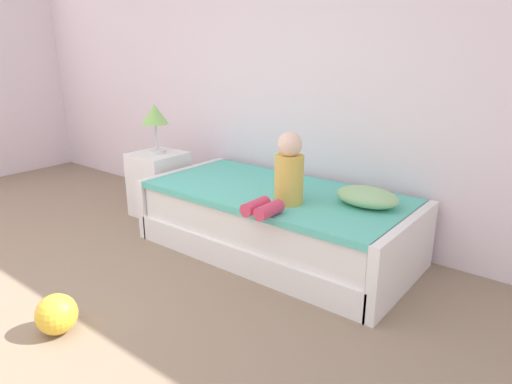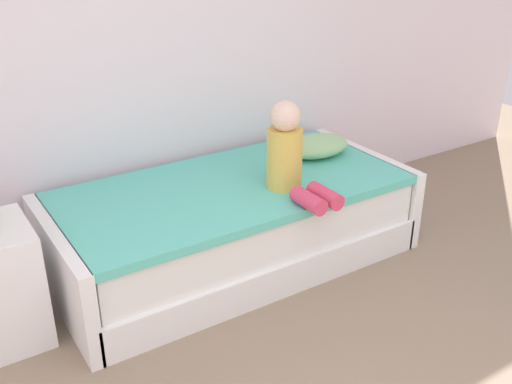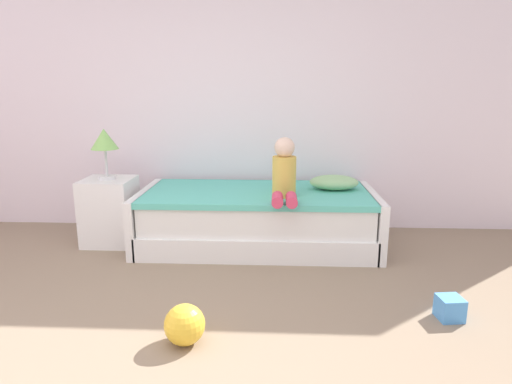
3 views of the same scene
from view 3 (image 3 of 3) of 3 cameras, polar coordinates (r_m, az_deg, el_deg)
The scene contains 8 objects.
wall_rear at distance 4.45m, azimuth -4.36°, elevation 13.98°, with size 7.20×0.10×2.90m, color white.
bed at distance 3.99m, azimuth 0.17°, elevation -3.42°, with size 2.11×1.00×0.50m.
nightstand at distance 4.24m, azimuth -18.40°, elevation -2.36°, with size 0.44×0.44×0.60m, color white.
table_lamp at distance 4.12m, azimuth -19.05°, elevation 6.19°, with size 0.24×0.24×0.45m.
child_figure at distance 3.66m, azimuth 3.68°, elevation 2.40°, with size 0.20×0.51×0.50m.
pillow at distance 4.04m, azimuth 10.07°, elevation 1.24°, with size 0.44×0.30×0.13m, color #99CC8C.
toy_ball at distance 2.58m, azimuth -9.24°, elevation -16.61°, with size 0.23×0.23×0.23m, color yellow.
toy_block at distance 3.05m, azimuth 23.81°, elevation -13.60°, with size 0.14×0.14×0.14m, color #4C99E5.
Camera 3 is at (0.54, -1.82, 1.40)m, focal length 30.87 mm.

